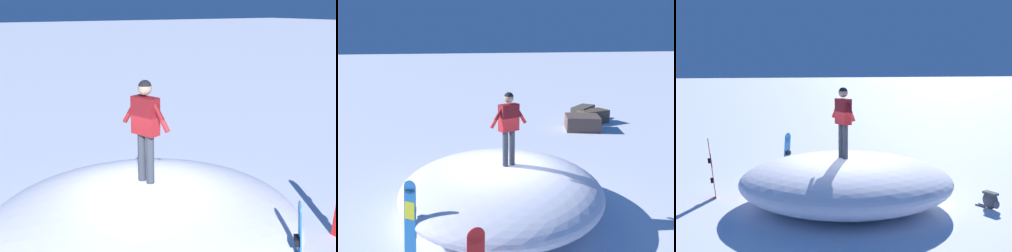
{
  "view_description": "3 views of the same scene",
  "coord_description": "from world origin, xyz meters",
  "views": [
    {
      "loc": [
        -3.09,
        -5.99,
        4.27
      ],
      "look_at": [
        0.11,
        -0.59,
        2.46
      ],
      "focal_mm": 44.25,
      "sensor_mm": 36.0,
      "label": 1
    },
    {
      "loc": [
        8.09,
        -2.55,
        4.29
      ],
      "look_at": [
        0.5,
        -0.2,
        2.42
      ],
      "focal_mm": 38.73,
      "sensor_mm": 36.0,
      "label": 2
    },
    {
      "loc": [
        2.41,
        11.0,
        3.67
      ],
      "look_at": [
        -0.01,
        -0.05,
        2.12
      ],
      "focal_mm": 47.88,
      "sensor_mm": 36.0,
      "label": 3
    }
  ],
  "objects": [
    {
      "name": "backpack_near",
      "position": [
        -3.64,
        0.96,
        0.23
      ],
      "size": [
        0.41,
        0.69,
        0.45
      ],
      "color": "#4C4C51",
      "rests_on": "ground"
    },
    {
      "name": "ground",
      "position": [
        0.0,
        0.0,
        0.0
      ],
      "size": [
        240.0,
        240.0,
        0.0
      ],
      "primitive_type": "plane",
      "color": "white"
    },
    {
      "name": "snow_mound",
      "position": [
        -0.08,
        -0.14,
        0.65
      ],
      "size": [
        6.54,
        6.16,
        1.31
      ],
      "primitive_type": "ellipsoid",
      "rotation": [
        0.0,
        0.0,
        1.34
      ],
      "color": "white",
      "rests_on": "ground"
    },
    {
      "name": "snowboarder_standing",
      "position": [
        0.03,
        0.02,
        2.4
      ],
      "size": [
        0.42,
        1.04,
        1.81
      ],
      "color": "#333842",
      "rests_on": "snow_mound"
    },
    {
      "name": "rock_outcrop",
      "position": [
        -8.36,
        6.88,
        0.36
      ],
      "size": [
        4.02,
        3.18,
        0.74
      ],
      "color": "brown",
      "rests_on": "ground"
    },
    {
      "name": "snowboard_secondary_upright",
      "position": [
        1.25,
        -2.42,
        0.85
      ],
      "size": [
        0.3,
        0.31,
        1.64
      ],
      "color": "#2672BF",
      "rests_on": "ground"
    }
  ]
}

